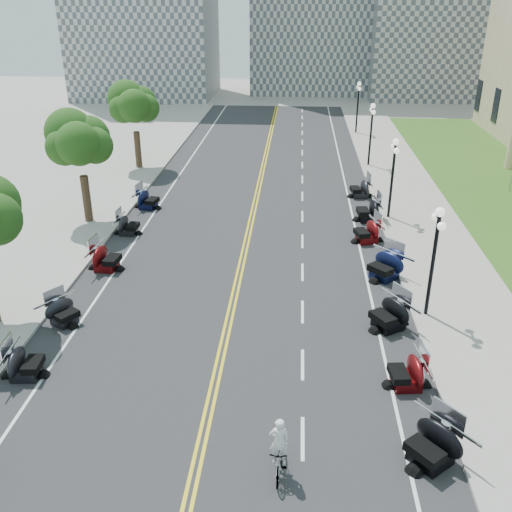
{
  "coord_description": "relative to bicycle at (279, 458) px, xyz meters",
  "views": [
    {
      "loc": [
        2.74,
        -18.18,
        12.97
      ],
      "look_at": [
        1.0,
        5.48,
        2.0
      ],
      "focal_mm": 40.0,
      "sensor_mm": 36.0,
      "label": 1
    }
  ],
  "objects": [
    {
      "name": "edge_line_south",
      "position": [
        -8.88,
        15.46,
        -0.52
      ],
      "size": [
        0.12,
        90.0,
        0.0
      ],
      "primitive_type": "cube",
      "color": "white",
      "rests_on": "road"
    },
    {
      "name": "lane_dash_19",
      "position": [
        0.72,
        57.46,
        -0.52
      ],
      "size": [
        0.12,
        2.0,
        0.0
      ],
      "primitive_type": "cube",
      "color": "white",
      "rests_on": "road"
    },
    {
      "name": "centerline_yellow_b",
      "position": [
        -2.36,
        15.46,
        -0.52
      ],
      "size": [
        0.12,
        90.0,
        0.0
      ],
      "primitive_type": "cube",
      "color": "yellow",
      "rests_on": "road"
    },
    {
      "name": "motorcycle_s_9",
      "position": [
        -9.47,
        22.27,
        0.15
      ],
      "size": [
        2.3,
        2.3,
        1.37
      ],
      "primitive_type": null,
      "rotation": [
        0.0,
        0.0,
        1.38
      ],
      "color": "black",
      "rests_on": "road"
    },
    {
      "name": "road",
      "position": [
        -2.48,
        15.46,
        -0.53
      ],
      "size": [
        16.0,
        90.0,
        0.01
      ],
      "primitive_type": "cube",
      "color": "#333335",
      "rests_on": "ground"
    },
    {
      "name": "motorcycle_s_7",
      "position": [
        -9.35,
        13.05,
        0.18
      ],
      "size": [
        2.24,
        2.24,
        1.43
      ],
      "primitive_type": null,
      "rotation": [
        0.0,
        0.0,
        1.47
      ],
      "color": "#590A0C",
      "rests_on": "road"
    },
    {
      "name": "sidewalk_south",
      "position": [
        -12.98,
        15.46,
        -0.46
      ],
      "size": [
        5.0,
        90.0,
        0.15
      ],
      "primitive_type": "cube",
      "color": "#9E9991",
      "rests_on": "ground"
    },
    {
      "name": "lane_dash_6",
      "position": [
        0.72,
        5.46,
        -0.52
      ],
      "size": [
        0.12,
        2.0,
        0.0
      ],
      "primitive_type": "cube",
      "color": "white",
      "rests_on": "road"
    },
    {
      "name": "distant_block_c",
      "position": [
        19.52,
        70.46,
        10.46
      ],
      "size": [
        20.0,
        14.0,
        22.0
      ],
      "primitive_type": "cube",
      "color": "gray",
      "rests_on": "ground"
    },
    {
      "name": "tree_3",
      "position": [
        -12.48,
        19.46,
        4.21
      ],
      "size": [
        4.8,
        4.8,
        9.2
      ],
      "primitive_type": null,
      "color": "#235619",
      "rests_on": "sidewalk_south"
    },
    {
      "name": "street_lamp_3",
      "position": [
        6.12,
        21.46,
        2.06
      ],
      "size": [
        0.5,
        1.2,
        4.9
      ],
      "primitive_type": null,
      "color": "black",
      "rests_on": "sidewalk_north"
    },
    {
      "name": "lane_dash_18",
      "position": [
        0.72,
        53.46,
        -0.52
      ],
      "size": [
        0.12,
        2.0,
        0.0
      ],
      "primitive_type": "cube",
      "color": "white",
      "rests_on": "road"
    },
    {
      "name": "motorcycle_s_5",
      "position": [
        -9.52,
        3.98,
        0.12
      ],
      "size": [
        2.03,
        2.03,
        1.31
      ],
      "primitive_type": null,
      "rotation": [
        0.0,
        0.0,
        1.65
      ],
      "color": "black",
      "rests_on": "road"
    },
    {
      "name": "lane_dash_17",
      "position": [
        0.72,
        49.46,
        -0.52
      ],
      "size": [
        0.12,
        2.0,
        0.0
      ],
      "primitive_type": "cube",
      "color": "white",
      "rests_on": "road"
    },
    {
      "name": "motorcycle_n_4",
      "position": [
        4.57,
        0.75,
        0.2
      ],
      "size": [
        2.97,
        2.97,
        1.47
      ],
      "primitive_type": null,
      "rotation": [
        0.0,
        0.0,
        -0.87
      ],
      "color": "black",
      "rests_on": "road"
    },
    {
      "name": "motorcycle_n_6",
      "position": [
        4.34,
        8.39,
        0.2
      ],
      "size": [
        2.9,
        2.9,
        1.47
      ],
      "primitive_type": null,
      "rotation": [
        0.0,
        0.0,
        -1.0
      ],
      "color": "black",
      "rests_on": "road"
    },
    {
      "name": "street_lamp_5",
      "position": [
        6.12,
        45.46,
        2.06
      ],
      "size": [
        0.5,
        1.2,
        4.9
      ],
      "primitive_type": null,
      "color": "black",
      "rests_on": "sidewalk_north"
    },
    {
      "name": "bicycle",
      "position": [
        0.0,
        0.0,
        0.0
      ],
      "size": [
        0.55,
        1.79,
        1.07
      ],
      "primitive_type": "imported",
      "rotation": [
        0.0,
        0.0,
        -0.03
      ],
      "color": "#A51414",
      "rests_on": "road"
    },
    {
      "name": "lane_dash_9",
      "position": [
        0.72,
        17.46,
        -0.52
      ],
      "size": [
        0.12,
        2.0,
        0.0
      ],
      "primitive_type": "cube",
      "color": "white",
      "rests_on": "road"
    },
    {
      "name": "lane_dash_15",
      "position": [
        0.72,
        41.46,
        -0.52
      ],
      "size": [
        0.12,
        2.0,
        0.0
      ],
      "primitive_type": "cube",
      "color": "white",
      "rests_on": "road"
    },
    {
      "name": "street_lamp_2",
      "position": [
        6.12,
        9.46,
        2.06
      ],
      "size": [
        0.5,
        1.2,
        4.9
      ],
      "primitive_type": null,
      "color": "black",
      "rests_on": "sidewalk_north"
    },
    {
      "name": "motorcycle_n_10",
      "position": [
        4.71,
        25.59,
        0.16
      ],
      "size": [
        2.27,
        2.27,
        1.39
      ],
      "primitive_type": null,
      "rotation": [
        0.0,
        0.0,
        -1.42
      ],
      "color": "black",
      "rests_on": "road"
    },
    {
      "name": "centerline_yellow_a",
      "position": [
        -2.6,
        15.46,
        -0.52
      ],
      "size": [
        0.12,
        90.0,
        0.0
      ],
      "primitive_type": "cube",
      "color": "yellow",
      "rests_on": "road"
    },
    {
      "name": "tree_4",
      "position": [
        -12.48,
        31.46,
        4.21
      ],
      "size": [
        4.8,
        4.8,
        9.2
      ],
      "primitive_type": null,
      "color": "#235619",
      "rests_on": "sidewalk_south"
    },
    {
      "name": "street_lamp_4",
      "position": [
        6.12,
        33.46,
        2.06
      ],
      "size": [
        0.5,
        1.2,
        4.9
      ],
      "primitive_type": null,
      "color": "black",
      "rests_on": "sidewalk_north"
    },
    {
      "name": "lane_dash_8",
      "position": [
        0.72,
        13.46,
        -0.52
      ],
      "size": [
        0.12,
        2.0,
        0.0
      ],
      "primitive_type": "cube",
      "color": "white",
      "rests_on": "road"
    },
    {
      "name": "motorcycle_n_5",
      "position": [
        4.45,
        4.43,
        0.13
      ],
      "size": [
        2.13,
        2.13,
        1.34
      ],
      "primitive_type": null,
      "rotation": [
        0.0,
        0.0,
        -1.45
      ],
      "color": "#590A0C",
      "rests_on": "road"
    },
    {
      "name": "lane_dash_16",
      "position": [
        0.72,
        45.46,
        -0.52
      ],
      "size": [
        0.12,
        2.0,
        0.0
      ],
      "primitive_type": "cube",
      "color": "white",
      "rests_on": "road"
    },
    {
      "name": "lane_dash_10",
      "position": [
        0.72,
        21.46,
        -0.52
      ],
      "size": [
        0.12,
        2.0,
        0.0
      ],
      "primitive_type": "cube",
      "color": "white",
      "rests_on": "road"
    },
    {
      "name": "lane_dash_14",
      "position": [
        0.72,
        37.46,
        -0.52
      ],
      "size": [
        0.12,
        2.0,
        0.0
      ],
      "primitive_type": "cube",
      "color": "white",
      "rests_on": "road"
    },
    {
      "name": "motorcycle_n_8",
      "position": [
        4.38,
        17.66,
        0.18
      ],
      "size": [
        2.5,
        2.5,
        1.43
      ],
      "primitive_type": null,
      "rotation": [
        0.0,
        0.0,
        -1.31
      ],
      "color": "#590A0C",
      "rests_on": "road"
    },
    {
      "name": "motorcycle_n_9",
      "position": [
        4.8,
        21.05,
        0.21
      ],
      "size": [
        2.33,
        2.33,
        1.5
      ],
      "primitive_type": null,
      "rotation": [
        0.0,
        0.0,
        -1.48
      ],
      "color": "black",
      "rests_on": "road"
    },
    {
      "name": "ground",
      "position": [
        -2.48,
        5.46,
        -0.54
      ],
      "size": [
        160.0,
        160.0,
        0.0
      ],
      "primitive_type": "plane",
      "color": "gray"
    },
    {
      "name": "motorcycle_s_6",
      "position": [
        -9.53,
        7.74,
        0.08
      ],
      "size": [
        2.46,
        2.46,
        1.24
      ],
      "primitive_type": null,
      "rotation": [
        0.0,
        0.0,
        0.97
      ],
      "color": "black",
      "rests_on": "road"
    },
    {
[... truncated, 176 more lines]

